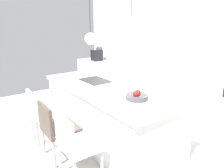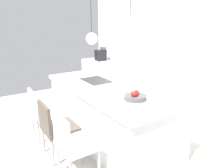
# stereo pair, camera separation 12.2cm
# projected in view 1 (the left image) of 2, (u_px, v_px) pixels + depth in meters

# --- Properties ---
(floor) EXTENTS (6.60, 6.60, 0.00)m
(floor) POSITION_uv_depth(u_px,v_px,m) (109.00, 137.00, 3.64)
(floor) COLOR #BCB7AD
(floor) RESTS_ON ground
(back_wall) EXTENTS (6.00, 0.10, 2.60)m
(back_wall) POSITION_uv_depth(u_px,v_px,m) (177.00, 53.00, 4.22)
(back_wall) COLOR white
(back_wall) RESTS_ON ground
(kitchen_island) EXTENTS (2.46, 1.10, 0.91)m
(kitchen_island) POSITION_uv_depth(u_px,v_px,m) (108.00, 112.00, 3.52)
(kitchen_island) COLOR white
(kitchen_island) RESTS_ON ground
(sink_basin) EXTENTS (0.56, 0.40, 0.02)m
(sink_basin) POSITION_uv_depth(u_px,v_px,m) (95.00, 81.00, 3.69)
(sink_basin) COLOR #2D2D30
(sink_basin) RESTS_ON kitchen_island
(faucet) EXTENTS (0.02, 0.17, 0.22)m
(faucet) POSITION_uv_depth(u_px,v_px,m) (105.00, 71.00, 3.78)
(faucet) COLOR silver
(faucet) RESTS_ON kitchen_island
(fruit_bowl) EXTENTS (0.29, 0.29, 0.13)m
(fruit_bowl) POSITION_uv_depth(u_px,v_px,m) (137.00, 96.00, 2.78)
(fruit_bowl) COLOR #4C4C51
(fruit_bowl) RESTS_ON kitchen_island
(side_counter) EXTENTS (1.10, 0.60, 0.85)m
(side_counter) POSITION_uv_depth(u_px,v_px,m) (96.00, 75.00, 6.12)
(side_counter) COLOR white
(side_counter) RESTS_ON ground
(coffee_machine) EXTENTS (0.20, 0.35, 0.38)m
(coffee_machine) POSITION_uv_depth(u_px,v_px,m) (97.00, 55.00, 5.93)
(coffee_machine) COLOR black
(coffee_machine) RESTS_ON side_counter
(chair_near) EXTENTS (0.43, 0.45, 0.85)m
(chair_near) POSITION_uv_depth(u_px,v_px,m) (41.00, 112.00, 3.48)
(chair_near) COLOR white
(chair_near) RESTS_ON ground
(chair_middle) EXTENTS (0.48, 0.45, 0.83)m
(chair_middle) POSITION_uv_depth(u_px,v_px,m) (56.00, 127.00, 2.98)
(chair_middle) COLOR brown
(chair_middle) RESTS_ON ground
(chair_far) EXTENTS (0.47, 0.42, 0.87)m
(chair_far) POSITION_uv_depth(u_px,v_px,m) (75.00, 143.00, 2.53)
(chair_far) COLOR white
(chair_far) RESTS_ON ground
(pendant_light_left) EXTENTS (0.20, 0.20, 0.80)m
(pendant_light_left) POSITION_uv_depth(u_px,v_px,m) (90.00, 39.00, 3.60)
(pendant_light_left) COLOR silver
(pendant_light_right) EXTENTS (0.20, 0.20, 0.80)m
(pendant_light_right) POSITION_uv_depth(u_px,v_px,m) (131.00, 43.00, 2.81)
(pendant_light_right) COLOR silver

